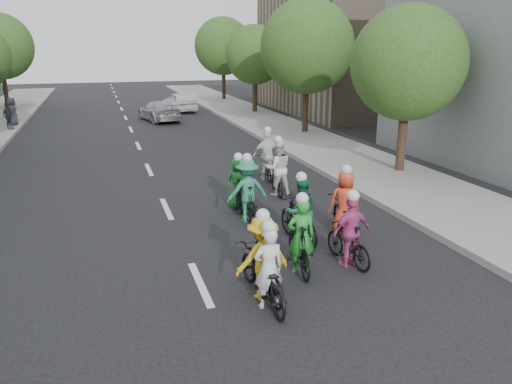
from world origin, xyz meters
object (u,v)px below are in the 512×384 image
cyclist_1 (299,216)px  cyclist_3 (350,238)px  cyclist_4 (343,209)px  cyclist_7 (247,195)px  cyclist_9 (238,187)px  cyclist_8 (267,161)px  spectator_2 (12,111)px  cyclist_2 (262,265)px  cyclist_6 (277,173)px  follow_car_lead (159,111)px  cyclist_0 (267,277)px  spectator_1 (8,116)px  follow_car_trail (179,102)px  cyclist_5 (300,243)px

cyclist_1 → cyclist_3: bearing=103.7°
cyclist_3 → cyclist_4: bearing=-121.8°
cyclist_7 → cyclist_9: cyclist_7 is taller
cyclist_1 → cyclist_8: (1.15, 5.83, -0.00)m
spectator_2 → cyclist_1: bearing=-151.0°
cyclist_1 → spectator_2: cyclist_1 is taller
cyclist_3 → cyclist_2: bearing=10.8°
cyclist_6 → cyclist_9: 1.79m
cyclist_1 → follow_car_lead: bearing=-94.7°
cyclist_3 → cyclist_8: bearing=-103.2°
cyclist_0 → follow_car_lead: size_ratio=0.42×
cyclist_0 → cyclist_6: (2.56, 6.57, 0.14)m
cyclist_4 → cyclist_7: 2.59m
cyclist_8 → spectator_1: 17.20m
cyclist_4 → spectator_2: 23.34m
cyclist_2 → cyclist_8: 8.58m
cyclist_2 → cyclist_6: (2.56, 6.24, 0.05)m
cyclist_2 → cyclist_8: (2.84, 8.10, 0.03)m
cyclist_2 → spectator_1: bearing=-78.5°
cyclist_8 → follow_car_lead: cyclist_8 is taller
cyclist_8 → spectator_2: 18.49m
cyclist_2 → cyclist_4: 3.99m
cyclist_1 → cyclist_4: 1.38m
cyclist_2 → spectator_2: 24.64m
cyclist_8 → follow_car_lead: (-1.88, 15.59, -0.04)m
cyclist_7 → cyclist_9: bearing=-96.9°
follow_car_trail → spectator_1: bearing=20.7°
cyclist_3 → cyclist_9: bearing=-83.5°
cyclist_9 → cyclist_1: bearing=109.5°
cyclist_0 → follow_car_lead: cyclist_0 is taller
cyclist_9 → follow_car_lead: bearing=-82.7°
follow_car_lead → cyclist_0: bearing=75.7°
cyclist_1 → spectator_2: (-9.08, 21.23, 0.27)m
cyclist_3 → cyclist_7: bearing=-77.4°
cyclist_6 → spectator_2: 19.93m
cyclist_3 → spectator_1: bearing=-74.0°
cyclist_4 → follow_car_trail: size_ratio=0.44×
follow_car_trail → cyclist_9: bearing=74.8°
cyclist_1 → cyclist_2: size_ratio=0.98×
cyclist_2 → follow_car_lead: size_ratio=0.44×
cyclist_3 → cyclist_6: cyclist_6 is taller
follow_car_trail → cyclist_1: bearing=76.9°
spectator_1 → cyclist_1: bearing=-133.1°
cyclist_7 → cyclist_6: bearing=-131.0°
cyclist_3 → cyclist_5: bearing=-9.6°
cyclist_0 → cyclist_1: bearing=-123.1°
cyclist_8 → cyclist_4: bearing=100.0°
cyclist_6 → spectator_2: size_ratio=1.20×
cyclist_5 → cyclist_9: 4.52m
cyclist_6 → follow_car_trail: (0.37, 21.90, -0.00)m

